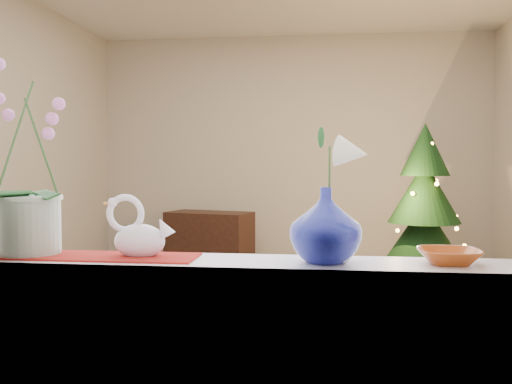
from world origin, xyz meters
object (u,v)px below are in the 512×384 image
at_px(paperweight, 340,251).
at_px(xmas_tree, 424,209).
at_px(swan, 140,228).
at_px(amber_dish, 449,257).
at_px(blue_vase, 326,219).
at_px(orchid_pot, 27,157).
at_px(side_table, 209,243).

distance_m(paperweight, xmas_tree, 3.77).
xyz_separation_m(swan, amber_dish, (0.99, -0.00, -0.08)).
bearing_deg(paperweight, blue_vase, 154.57).
height_order(swan, xmas_tree, xmas_tree).
bearing_deg(amber_dish, orchid_pot, 179.91).
bearing_deg(swan, paperweight, 16.70).
relative_size(orchid_pot, blue_vase, 2.45).
bearing_deg(orchid_pot, amber_dish, -0.09).
relative_size(xmas_tree, side_table, 1.75).
height_order(swan, blue_vase, blue_vase).
height_order(blue_vase, paperweight, blue_vase).
relative_size(swan, side_table, 0.25).
distance_m(swan, amber_dish, 1.00).
xyz_separation_m(blue_vase, xmas_tree, (0.91, 3.64, -0.26)).
bearing_deg(orchid_pot, swan, 0.33).
distance_m(swan, blue_vase, 0.61).
distance_m(blue_vase, amber_dish, 0.40).
distance_m(swan, side_table, 4.46).
xyz_separation_m(blue_vase, side_table, (-1.28, 4.37, -0.71)).
relative_size(amber_dish, xmas_tree, 0.10).
height_order(orchid_pot, swan, orchid_pot).
bearing_deg(orchid_pot, paperweight, -2.06).
xyz_separation_m(orchid_pot, swan, (0.39, 0.00, -0.24)).
relative_size(orchid_pot, paperweight, 8.70).
xyz_separation_m(swan, paperweight, (0.66, -0.04, -0.06)).
bearing_deg(xmas_tree, swan, -112.79).
height_order(orchid_pot, paperweight, orchid_pot).
distance_m(blue_vase, xmas_tree, 3.76).
bearing_deg(xmas_tree, side_table, 161.55).
relative_size(blue_vase, side_table, 0.30).
bearing_deg(amber_dish, paperweight, -173.96).
xyz_separation_m(swan, blue_vase, (0.61, -0.02, 0.04)).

